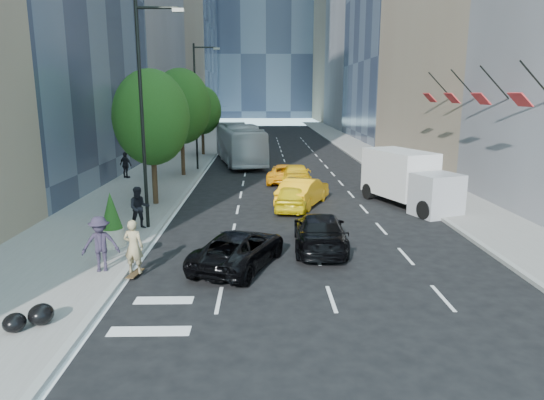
{
  "coord_description": "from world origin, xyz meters",
  "views": [
    {
      "loc": [
        -1.15,
        -18.03,
        6.25
      ],
      "look_at": [
        -0.7,
        3.15,
        1.6
      ],
      "focal_mm": 32.0,
      "sensor_mm": 36.0,
      "label": 1
    }
  ],
  "objects_px": {
    "black_sedan_lincoln": "(239,249)",
    "black_sedan_mercedes": "(320,231)",
    "planter_shrub": "(112,221)",
    "box_truck": "(408,179)",
    "city_bus": "(239,144)",
    "skateboarder": "(134,250)"
  },
  "relations": [
    {
      "from": "skateboarder",
      "to": "black_sedan_lincoln",
      "type": "relative_size",
      "value": 0.39
    },
    {
      "from": "black_sedan_lincoln",
      "to": "city_bus",
      "type": "relative_size",
      "value": 0.38
    },
    {
      "from": "city_bus",
      "to": "box_truck",
      "type": "bearing_deg",
      "value": -70.67
    },
    {
      "from": "black_sedan_lincoln",
      "to": "city_bus",
      "type": "bearing_deg",
      "value": -66.43
    },
    {
      "from": "black_sedan_lincoln",
      "to": "black_sedan_mercedes",
      "type": "distance_m",
      "value": 3.78
    },
    {
      "from": "skateboarder",
      "to": "planter_shrub",
      "type": "distance_m",
      "value": 3.46
    },
    {
      "from": "black_sedan_mercedes",
      "to": "city_bus",
      "type": "xyz_separation_m",
      "value": [
        -4.41,
        25.5,
        1.04
      ]
    },
    {
      "from": "skateboarder",
      "to": "black_sedan_lincoln",
      "type": "xyz_separation_m",
      "value": [
        3.6,
        0.94,
        -0.28
      ]
    },
    {
      "from": "city_bus",
      "to": "planter_shrub",
      "type": "xyz_separation_m",
      "value": [
        -4.06,
        -25.42,
        -0.56
      ]
    },
    {
      "from": "black_sedan_lincoln",
      "to": "city_bus",
      "type": "distance_m",
      "value": 27.55
    },
    {
      "from": "black_sedan_mercedes",
      "to": "black_sedan_lincoln",
      "type": "bearing_deg",
      "value": 35.22
    },
    {
      "from": "skateboarder",
      "to": "black_sedan_lincoln",
      "type": "height_order",
      "value": "skateboarder"
    },
    {
      "from": "box_truck",
      "to": "city_bus",
      "type": "bearing_deg",
      "value": 99.5
    },
    {
      "from": "skateboarder",
      "to": "planter_shrub",
      "type": "xyz_separation_m",
      "value": [
        -1.66,
        3.03,
        0.26
      ]
    },
    {
      "from": "black_sedan_mercedes",
      "to": "city_bus",
      "type": "relative_size",
      "value": 0.4
    },
    {
      "from": "black_sedan_lincoln",
      "to": "planter_shrub",
      "type": "bearing_deg",
      "value": -0.54
    },
    {
      "from": "black_sedan_mercedes",
      "to": "planter_shrub",
      "type": "height_order",
      "value": "planter_shrub"
    },
    {
      "from": "black_sedan_lincoln",
      "to": "black_sedan_mercedes",
      "type": "height_order",
      "value": "black_sedan_mercedes"
    },
    {
      "from": "planter_shrub",
      "to": "skateboarder",
      "type": "bearing_deg",
      "value": -61.29
    },
    {
      "from": "black_sedan_lincoln",
      "to": "box_truck",
      "type": "height_order",
      "value": "box_truck"
    },
    {
      "from": "skateboarder",
      "to": "box_truck",
      "type": "bearing_deg",
      "value": -129.9
    },
    {
      "from": "black_sedan_lincoln",
      "to": "city_bus",
      "type": "height_order",
      "value": "city_bus"
    }
  ]
}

